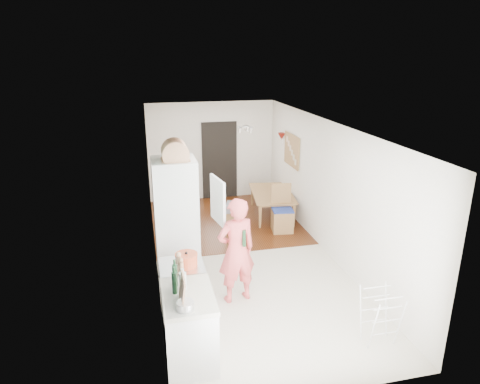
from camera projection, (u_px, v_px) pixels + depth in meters
name	position (u px, v px, depth m)	size (l,w,h in m)	color
room_shell	(244.00, 194.00, 7.64)	(3.20, 7.00, 2.50)	silver
floor	(243.00, 257.00, 8.04)	(3.20, 7.00, 0.01)	beige
wood_floor_overlay	(225.00, 220.00, 9.74)	(3.20, 3.30, 0.01)	#562916
sage_wall_panel	(156.00, 207.00, 5.26)	(0.02, 3.00, 1.30)	gray
tile_splashback	(163.00, 280.00, 4.98)	(0.02, 1.90, 0.50)	black
doorway_recess	(220.00, 161.00, 10.98)	(0.90, 0.04, 2.00)	black
base_cabinet	(189.00, 329.00, 5.26)	(0.60, 0.90, 0.86)	silver
worktop	(188.00, 296.00, 5.12)	(0.62, 0.92, 0.06)	beige
range_cooker	(183.00, 296.00, 5.95)	(0.60, 0.60, 0.88)	silver
cooker_top	(182.00, 266.00, 5.81)	(0.60, 0.60, 0.04)	silver
fridge_housing	(177.00, 226.00, 6.70)	(0.66, 0.66, 2.15)	silver
fridge_door	(218.00, 201.00, 6.41)	(0.56, 0.04, 0.70)	silver
fridge_interior	(195.00, 196.00, 6.62)	(0.02, 0.52, 0.66)	white
pinboard	(292.00, 150.00, 9.64)	(0.03, 0.90, 0.70)	#D3BC74
pinboard_frame	(291.00, 150.00, 9.64)	(0.01, 0.94, 0.74)	#976A3E
wall_sconce	(282.00, 136.00, 10.17)	(0.18, 0.18, 0.16)	maroon
person	(236.00, 242.00, 6.37)	(0.72, 0.47, 1.96)	#E95657
dining_table	(273.00, 206.00, 9.97)	(1.38, 0.77, 0.48)	#976A3E
dining_chair	(282.00, 209.00, 9.03)	(0.43, 0.43, 1.01)	#976A3E
stool	(234.00, 219.00, 9.30)	(0.31, 0.31, 0.40)	#976A3E
grey_drape	(235.00, 207.00, 9.18)	(0.38, 0.38, 0.17)	slate
drying_rack	(380.00, 317.00, 5.57)	(0.39, 0.36, 0.77)	silver
bread_bin	(175.00, 153.00, 6.28)	(0.41, 0.39, 0.22)	tan
red_casserole	(186.00, 260.00, 5.75)	(0.31, 0.31, 0.18)	#D24D2A
steel_pan	(185.00, 306.00, 4.79)	(0.20, 0.20, 0.10)	silver
held_bottle	(244.00, 238.00, 6.27)	(0.06, 0.06, 0.26)	#1A3D21
bottle_a	(175.00, 283.00, 5.09)	(0.07, 0.07, 0.28)	#1A3D21
bottle_b	(175.00, 276.00, 5.24)	(0.07, 0.07, 0.29)	#1A3D21
bottle_c	(183.00, 281.00, 5.19)	(0.09, 0.09, 0.22)	beige
pepper_mill_front	(182.00, 269.00, 5.49)	(0.05, 0.05, 0.20)	tan
pepper_mill_back	(179.00, 266.00, 5.53)	(0.07, 0.07, 0.24)	tan
chopping_boards	(182.00, 290.00, 4.87)	(0.04, 0.25, 0.34)	tan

